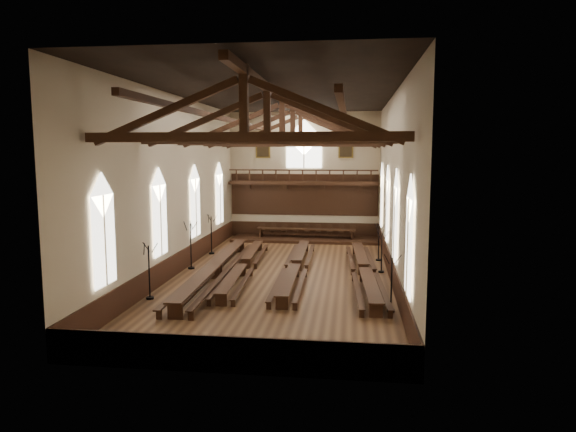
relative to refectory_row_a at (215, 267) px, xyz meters
name	(u,v)px	position (x,y,z in m)	size (l,w,h in m)	color
ground	(282,275)	(3.59, 1.05, -0.59)	(26.00, 26.00, 0.00)	brown
room_walls	(282,159)	(3.59, 1.05, 5.87)	(26.00, 26.00, 26.00)	#C1B292
wainscot_band	(282,264)	(3.59, 1.05, 0.01)	(12.00, 26.00, 1.20)	#371B10
side_windows	(282,209)	(3.59, 1.05, 3.15)	(11.85, 19.80, 4.50)	silver
end_window	(304,147)	(3.59, 13.95, 6.63)	(2.80, 0.12, 3.80)	white
minstrels_gallery	(304,189)	(3.59, 13.71, 3.31)	(11.80, 1.24, 3.70)	#3A2112
portraits	(304,149)	(3.59, 13.95, 6.51)	(7.75, 0.09, 1.45)	brown
roof_trusses	(282,127)	(3.59, 1.05, 7.62)	(11.70, 25.70, 2.80)	#3A2112
refectory_row_a	(215,267)	(0.00, 0.00, 0.00)	(1.88, 15.03, 0.81)	#3A2112
refectory_row_b	(243,264)	(1.29, 1.36, -0.11)	(1.66, 13.64, 0.66)	#3A2112
refectory_row_c	(295,265)	(4.29, 1.38, -0.08)	(1.54, 13.95, 0.70)	#3A2112
refectory_row_d	(364,269)	(8.13, 0.83, -0.07)	(1.76, 14.11, 0.71)	#3A2112
dais	(306,239)	(3.90, 12.45, -0.49)	(11.40, 3.17, 0.21)	#371B10
high_table	(306,230)	(3.90, 12.45, 0.23)	(7.74, 1.10, 0.72)	#3A2112
high_chairs	(307,230)	(3.90, 13.20, 0.14)	(7.63, 0.44, 0.95)	#3A2112
candelabrum_left_near	(150,282)	(-1.96, -4.41, 0.23)	(0.79, 0.81, 2.70)	black
candelabrum_left_mid	(191,254)	(-1.96, 1.89, 0.27)	(0.86, 0.82, 2.86)	black
candelabrum_left_far	(211,242)	(-1.96, 6.35, 0.23)	(0.78, 0.82, 2.70)	black
candelabrum_right_near	(391,294)	(9.14, -4.97, 0.17)	(0.76, 0.72, 2.52)	black
candelabrum_right_mid	(381,260)	(9.14, 2.36, 0.15)	(0.72, 0.72, 2.43)	black
candelabrum_right_far	(379,249)	(9.14, 5.60, 0.14)	(0.71, 0.72, 2.41)	black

